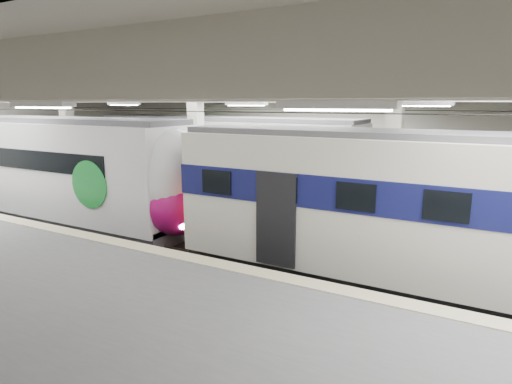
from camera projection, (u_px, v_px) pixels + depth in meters
The scene contains 4 objects.
station_hall at pixel (182, 164), 12.40m from camera, with size 36.00×24.00×5.75m.
modern_emu at pixel (79, 174), 17.26m from camera, with size 13.61×2.81×4.40m.
older_rer at pixel (407, 209), 11.24m from camera, with size 12.87×2.84×4.27m.
far_train at pixel (222, 161), 20.41m from camera, with size 13.62×3.23×4.34m.
Camera 1 is at (7.82, -11.48, 4.98)m, focal length 30.00 mm.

